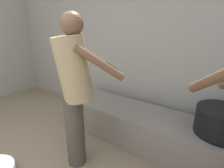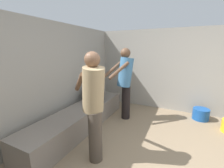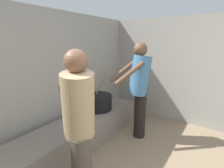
{
  "view_description": "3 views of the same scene",
  "coord_description": "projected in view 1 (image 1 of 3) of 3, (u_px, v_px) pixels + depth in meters",
  "views": [
    {
      "loc": [
        1.44,
        0.2,
        1.48
      ],
      "look_at": [
        0.48,
        1.48,
        0.95
      ],
      "focal_mm": 28.16,
      "sensor_mm": 36.0,
      "label": 1
    },
    {
      "loc": [
        -1.52,
        0.2,
        1.64
      ],
      "look_at": [
        0.88,
        1.36,
        1.01
      ],
      "focal_mm": 24.06,
      "sensor_mm": 36.0,
      "label": 2
    },
    {
      "loc": [
        -0.85,
        0.2,
        1.67
      ],
      "look_at": [
        1.06,
        1.55,
        1.07
      ],
      "focal_mm": 26.8,
      "sensor_mm": 36.0,
      "label": 3
    }
  ],
  "objects": [
    {
      "name": "block_enclosure_rear",
      "position": [
        129.0,
        53.0,
        2.74
      ],
      "size": [
        5.71,
        0.2,
        2.15
      ],
      "primitive_type": "cube",
      "color": "#9E998E",
      "rests_on": "ground_plane"
    },
    {
      "name": "cook_in_tan_shirt",
      "position": [
        75.0,
        85.0,
        1.74
      ],
      "size": [
        0.67,
        0.72,
        1.61
      ],
      "color": "#4C4238",
      "rests_on": "ground_plane"
    },
    {
      "name": "cooking_pot_main",
      "position": [
        222.0,
        122.0,
        1.74
      ],
      "size": [
        0.49,
        0.49,
        0.73
      ],
      "color": "black",
      "rests_on": "hearth_ledge"
    },
    {
      "name": "hearth_ledge",
      "position": [
        159.0,
        133.0,
        2.17
      ],
      "size": [
        2.7,
        0.6,
        0.44
      ],
      "primitive_type": "cube",
      "color": "slate",
      "rests_on": "ground_plane"
    }
  ]
}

